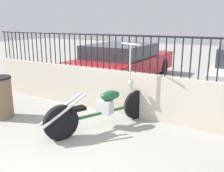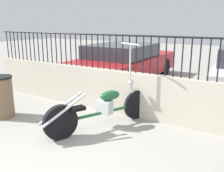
% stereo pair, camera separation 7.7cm
% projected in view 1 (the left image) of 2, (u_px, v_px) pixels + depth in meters
% --- Properties ---
extents(low_wall, '(8.19, 0.18, 0.91)m').
position_uv_depth(low_wall, '(138.00, 95.00, 5.05)').
color(low_wall, beige).
rests_on(low_wall, ground_plane).
extents(fence_railing, '(8.19, 0.04, 0.74)m').
position_uv_depth(fence_railing, '(140.00, 49.00, 4.82)').
color(fence_railing, black).
rests_on(fence_railing, low_wall).
extents(motorcycle_green, '(1.06, 2.10, 1.52)m').
position_uv_depth(motorcycle_green, '(98.00, 109.00, 4.44)').
color(motorcycle_green, black).
rests_on(motorcycle_green, ground_plane).
extents(trash_bin, '(0.48, 0.48, 0.85)m').
position_uv_depth(trash_bin, '(0.00, 97.00, 5.00)').
color(trash_bin, brown).
rests_on(trash_bin, ground_plane).
extents(car_red, '(1.93, 4.50, 1.22)m').
position_uv_depth(car_red, '(123.00, 62.00, 7.98)').
color(car_red, black).
rests_on(car_red, ground_plane).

